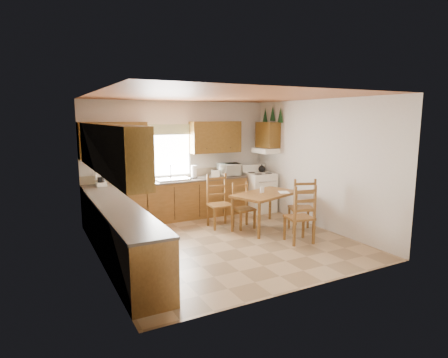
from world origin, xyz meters
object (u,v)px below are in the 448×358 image
stove (260,193)px  chair_far_right (244,206)px  chair_near_right (302,205)px  microwave (229,169)px  dining_table (265,211)px  chair_far_left (220,202)px  chair_near_left (299,214)px

stove → chair_far_right: (-1.08, -1.04, 0.00)m
chair_far_right → stove: bearing=43.4°
chair_near_right → stove: bearing=-71.6°
stove → microwave: size_ratio=1.92×
chair_near_right → chair_far_right: bearing=-15.4°
dining_table → chair_near_right: 0.77m
chair_near_right → microwave: bearing=-51.3°
dining_table → chair_far_left: size_ratio=1.27×
microwave → chair_far_left: 1.40m
chair_near_left → chair_far_left: bearing=-51.2°
chair_near_left → chair_far_right: size_ratio=1.15×
chair_far_left → microwave: bearing=57.4°
dining_table → microwave: bearing=71.8°
chair_far_right → dining_table: bearing=-31.9°
chair_far_left → stove: bearing=30.9°
microwave → dining_table: size_ratio=0.35×
chair_far_left → dining_table: bearing=-28.8°
microwave → chair_far_right: (-0.36, -1.33, -0.59)m
dining_table → chair_near_left: size_ratio=1.29×
stove → chair_far_left: (-1.50, -0.76, 0.08)m
chair_near_left → chair_near_right: bearing=-122.7°
dining_table → chair_near_left: chair_near_left is taller
chair_far_left → chair_near_left: bearing=-57.0°
stove → chair_near_left: bearing=-102.1°
microwave → chair_near_right: 2.21m
chair_near_right → chair_far_left: bearing=-14.0°
stove → chair_far_right: chair_far_right is taller
stove → microwave: microwave is taller
chair_near_left → stove: bearing=-95.6°
dining_table → chair_near_right: (0.55, -0.51, 0.18)m
stove → chair_near_right: (-0.15, -1.79, 0.08)m
chair_far_right → chair_near_right: bearing=-39.1°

